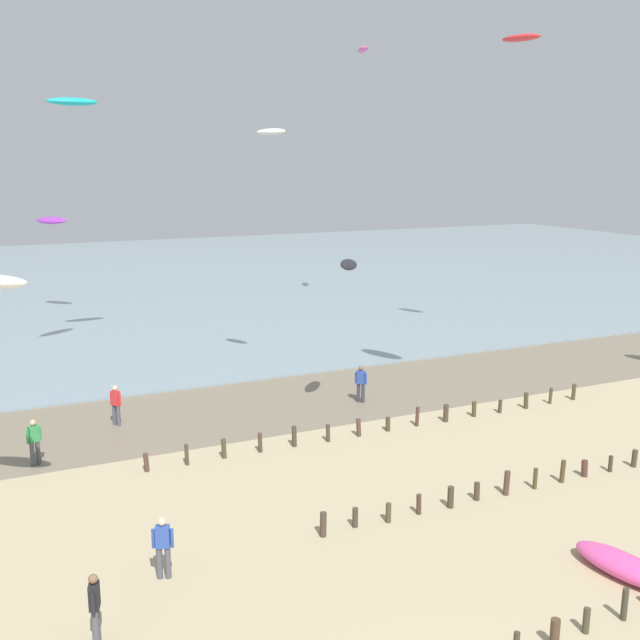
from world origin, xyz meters
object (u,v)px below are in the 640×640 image
at_px(kite_aloft_12, 271,132).
at_px(kite_aloft_2, 51,220).
at_px(person_by_waterline, 34,441).
at_px(kite_aloft_4, 349,265).
at_px(person_far_down_beach, 95,606).
at_px(grounded_kite, 623,565).
at_px(kite_aloft_5, 72,102).
at_px(kite_aloft_10, 363,49).
at_px(person_mid_beach, 361,383).
at_px(person_nearest_camera, 116,404).
at_px(person_left_flank, 163,546).
at_px(kite_aloft_8, 521,38).

bearing_deg(kite_aloft_12, kite_aloft_2, 175.43).
height_order(person_by_waterline, kite_aloft_4, kite_aloft_4).
bearing_deg(person_far_down_beach, grounded_kite, -12.51).
bearing_deg(kite_aloft_5, kite_aloft_2, 87.75).
xyz_separation_m(kite_aloft_4, kite_aloft_10, (11.02, 19.69, 11.35)).
distance_m(kite_aloft_2, kite_aloft_5, 14.53).
bearing_deg(kite_aloft_4, kite_aloft_2, -124.25).
relative_size(kite_aloft_2, kite_aloft_5, 0.98).
relative_size(person_by_waterline, person_far_down_beach, 1.00).
bearing_deg(person_mid_beach, kite_aloft_2, 111.15).
bearing_deg(person_far_down_beach, person_mid_beach, 43.68).
height_order(person_mid_beach, kite_aloft_2, kite_aloft_2).
xyz_separation_m(person_nearest_camera, kite_aloft_10, (20.02, 16.33, 17.03)).
xyz_separation_m(person_nearest_camera, person_left_flank, (-1.06, -12.53, 0.00)).
bearing_deg(grounded_kite, kite_aloft_2, -176.24).
height_order(kite_aloft_4, kite_aloft_8, kite_aloft_8).
relative_size(person_far_down_beach, kite_aloft_8, 0.77).
bearing_deg(kite_aloft_5, kite_aloft_4, -64.44).
xyz_separation_m(person_left_flank, grounded_kite, (11.00, -4.98, -0.63)).
distance_m(person_left_flank, kite_aloft_5, 27.71).
distance_m(person_nearest_camera, kite_aloft_2, 25.37).
relative_size(person_by_waterline, kite_aloft_12, 0.95).
bearing_deg(kite_aloft_5, grounded_kite, -75.54).
relative_size(person_nearest_camera, person_by_waterline, 1.00).
bearing_deg(person_mid_beach, kite_aloft_5, 126.41).
bearing_deg(kite_aloft_10, kite_aloft_8, 30.61).
distance_m(person_nearest_camera, person_mid_beach, 10.70).
distance_m(person_mid_beach, person_by_waterline, 14.09).
bearing_deg(person_nearest_camera, kite_aloft_4, -20.47).
distance_m(person_by_waterline, kite_aloft_5, 20.16).
height_order(person_mid_beach, person_by_waterline, same).
height_order(person_far_down_beach, grounded_kite, person_far_down_beach).
height_order(person_far_down_beach, kite_aloft_10, kite_aloft_10).
height_order(person_mid_beach, kite_aloft_8, kite_aloft_8).
relative_size(person_nearest_camera, person_far_down_beach, 1.00).
bearing_deg(person_left_flank, kite_aloft_2, 87.69).
height_order(person_by_waterline, kite_aloft_12, kite_aloft_12).
height_order(person_far_down_beach, kite_aloft_8, kite_aloft_8).
height_order(kite_aloft_8, kite_aloft_12, kite_aloft_8).
height_order(kite_aloft_4, kite_aloft_10, kite_aloft_10).
bearing_deg(person_mid_beach, kite_aloft_12, 119.40).
xyz_separation_m(person_by_waterline, kite_aloft_8, (25.66, 5.97, 16.09)).
bearing_deg(person_mid_beach, kite_aloft_10, 62.18).
relative_size(person_mid_beach, kite_aloft_10, 0.85).
bearing_deg(kite_aloft_8, kite_aloft_4, -87.44).
bearing_deg(grounded_kite, person_nearest_camera, -159.34).
bearing_deg(person_nearest_camera, grounded_kite, -60.43).
height_order(grounded_kite, kite_aloft_2, kite_aloft_2).
bearing_deg(kite_aloft_2, kite_aloft_4, -24.52).
bearing_deg(person_far_down_beach, kite_aloft_4, 42.92).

